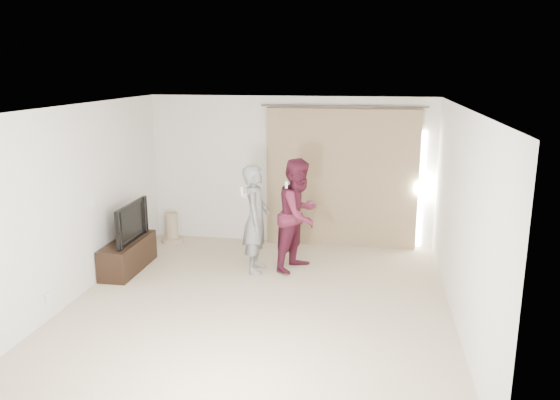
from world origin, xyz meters
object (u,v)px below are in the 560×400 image
(tv_console, at_px, (128,255))
(person_woman, at_px, (299,215))
(tv, at_px, (126,222))
(person_man, at_px, (256,219))

(tv_console, bearing_deg, person_woman, 11.10)
(tv_console, relative_size, person_woman, 0.71)
(tv, relative_size, person_man, 0.63)
(person_woman, bearing_deg, person_man, -162.62)
(tv_console, distance_m, tv, 0.54)
(tv_console, height_order, person_woman, person_woman)
(tv_console, relative_size, tv, 1.20)
(tv_console, xyz_separation_m, person_woman, (2.60, 0.51, 0.63))
(tv, bearing_deg, tv_console, 0.00)
(tv_console, distance_m, person_woman, 2.73)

